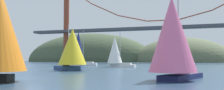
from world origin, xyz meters
TOP-DOWN VIEW (x-y plane):
  - ground_plane at (0.00, 0.00)m, footprint 360.00×360.00m
  - headland_center at (5.00, 135.00)m, footprint 58.69×44.00m
  - headland_left at (-55.00, 135.00)m, footprint 89.62×44.00m
  - suspension_bridge at (0.00, 95.00)m, footprint 134.93×6.00m
  - sailboat_yellow_sail at (-4.68, 17.37)m, footprint 8.75×7.50m
  - sailboat_white_mainsail at (-3.25, 37.59)m, footprint 7.12×3.83m
  - sailboat_pink_spinnaker at (14.81, 1.76)m, footprint 5.81×9.25m
  - sailboat_navy_sail at (-18.66, 48.04)m, footprint 8.25×4.76m
  - channel_buoy at (14.76, 26.18)m, footprint 1.10×1.10m

SIDE VIEW (x-z plane):
  - ground_plane at x=0.00m, z-range 0.00..0.00m
  - headland_center at x=5.00m, z-range -14.48..14.48m
  - headland_left at x=-55.00m, z-range -18.72..18.72m
  - channel_buoy at x=14.76m, z-range -0.95..1.69m
  - sailboat_white_mainsail at x=-3.25m, z-range -0.43..8.42m
  - sailboat_yellow_sail at x=-4.68m, z-range -0.16..8.28m
  - sailboat_pink_spinnaker at x=14.81m, z-range -0.39..9.09m
  - sailboat_navy_sail at x=-18.66m, z-range 0.08..10.81m
  - suspension_bridge at x=0.00m, z-range -2.28..37.70m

